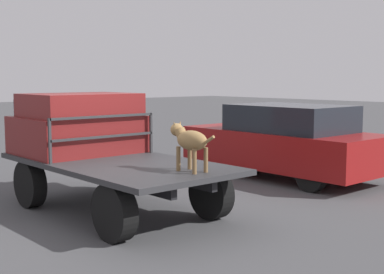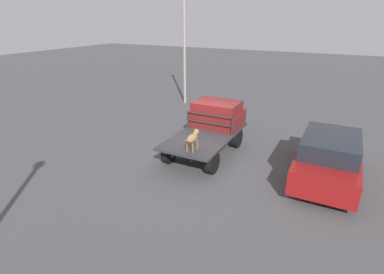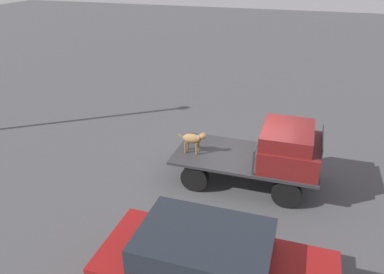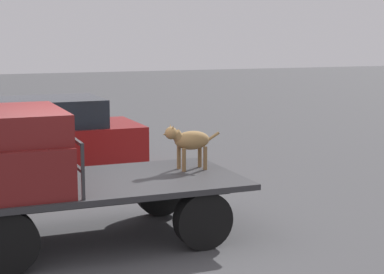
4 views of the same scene
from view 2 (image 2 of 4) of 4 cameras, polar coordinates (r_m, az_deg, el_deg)
name	(u,v)px [view 2 (image 2 of 4)]	position (r m, az deg, el deg)	size (l,w,h in m)	color
ground_plane	(205,154)	(11.93, 2.47, -3.26)	(80.00, 80.00, 0.00)	#474749
flatbed_truck	(205,140)	(11.68, 2.51, -0.51)	(4.10, 2.07, 0.84)	black
truck_cab	(217,114)	(12.45, 4.86, 4.38)	(1.59, 1.95, 1.04)	maroon
truck_headboard	(209,120)	(11.73, 3.28, 3.21)	(0.04, 1.95, 0.70)	#2D2D30
dog	(193,138)	(10.08, 0.15, -0.16)	(0.91, 0.28, 0.70)	brown
parked_sedan	(329,156)	(10.87, 24.59, -3.35)	(4.39, 1.87, 1.58)	black
light_pole_near	(184,31)	(18.47, -1.47, 19.60)	(0.37, 0.37, 7.34)	gray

